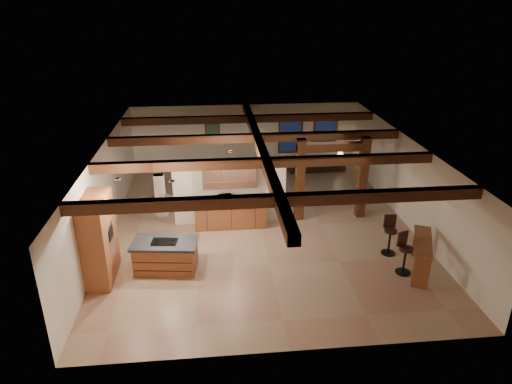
# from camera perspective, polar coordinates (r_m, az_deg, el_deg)

# --- Properties ---
(ground) EXTENTS (12.00, 12.00, 0.00)m
(ground) POSITION_cam_1_polar(r_m,az_deg,el_deg) (15.58, 0.58, -4.34)
(ground) COLOR tan
(ground) RESTS_ON ground
(room_walls) EXTENTS (12.00, 12.00, 12.00)m
(room_walls) POSITION_cam_1_polar(r_m,az_deg,el_deg) (14.85, 0.61, 1.78)
(room_walls) COLOR white
(room_walls) RESTS_ON ground
(ceiling_beams) EXTENTS (10.00, 12.00, 0.28)m
(ceiling_beams) POSITION_cam_1_polar(r_m,az_deg,el_deg) (14.52, 0.63, 5.39)
(ceiling_beams) COLOR #3F230F
(ceiling_beams) RESTS_ON room_walls
(timber_posts) EXTENTS (2.50, 0.30, 2.90)m
(timber_posts) POSITION_cam_1_polar(r_m,az_deg,el_deg) (15.77, 9.49, 2.68)
(timber_posts) COLOR #3F230F
(timber_posts) RESTS_ON ground
(partition_wall) EXTENTS (3.80, 0.18, 2.20)m
(partition_wall) POSITION_cam_1_polar(r_m,az_deg,el_deg) (15.50, -3.28, -0.04)
(partition_wall) COLOR white
(partition_wall) RESTS_ON ground
(pantry_cabinet) EXTENTS (0.67, 1.60, 2.40)m
(pantry_cabinet) POSITION_cam_1_polar(r_m,az_deg,el_deg) (13.03, -19.02, -5.57)
(pantry_cabinet) COLOR brown
(pantry_cabinet) RESTS_ON ground
(back_counter) EXTENTS (2.50, 0.66, 0.94)m
(back_counter) POSITION_cam_1_polar(r_m,az_deg,el_deg) (15.40, -3.16, -2.74)
(back_counter) COLOR brown
(back_counter) RESTS_ON ground
(upper_display_cabinet) EXTENTS (1.80, 0.36, 0.95)m
(upper_display_cabinet) POSITION_cam_1_polar(r_m,az_deg,el_deg) (15.04, -3.31, 2.31)
(upper_display_cabinet) COLOR brown
(upper_display_cabinet) RESTS_ON partition_wall
(range_hood) EXTENTS (1.10, 1.10, 1.40)m
(range_hood) POSITION_cam_1_polar(r_m,az_deg,el_deg) (12.66, -11.69, -2.61)
(range_hood) COLOR silver
(range_hood) RESTS_ON room_walls
(back_windows) EXTENTS (2.70, 0.07, 1.70)m
(back_windows) POSITION_cam_1_polar(r_m,az_deg,el_deg) (20.94, 6.50, 7.18)
(back_windows) COLOR #3F230F
(back_windows) RESTS_ON room_walls
(framed_art) EXTENTS (0.65, 0.05, 0.85)m
(framed_art) POSITION_cam_1_polar(r_m,az_deg,el_deg) (20.43, -5.45, 7.41)
(framed_art) COLOR #3F230F
(framed_art) RESTS_ON room_walls
(recessed_cans) EXTENTS (3.16, 2.46, 0.03)m
(recessed_cans) POSITION_cam_1_polar(r_m,az_deg,el_deg) (12.61, -9.92, 2.79)
(recessed_cans) COLOR silver
(recessed_cans) RESTS_ON room_walls
(kitchen_island) EXTENTS (1.92, 1.18, 0.90)m
(kitchen_island) POSITION_cam_1_polar(r_m,az_deg,el_deg) (13.28, -11.23, -7.79)
(kitchen_island) COLOR brown
(kitchen_island) RESTS_ON ground
(dining_table) EXTENTS (1.99, 1.48, 0.62)m
(dining_table) POSITION_cam_1_polar(r_m,az_deg,el_deg) (17.51, -2.28, -0.02)
(dining_table) COLOR #39180E
(dining_table) RESTS_ON ground
(sofa) EXTENTS (2.35, 1.02, 0.67)m
(sofa) POSITION_cam_1_polar(r_m,az_deg,el_deg) (20.77, 7.20, 3.65)
(sofa) COLOR black
(sofa) RESTS_ON ground
(microwave) EXTENTS (0.47, 0.36, 0.24)m
(microwave) POSITION_cam_1_polar(r_m,az_deg,el_deg) (15.15, -3.87, -0.78)
(microwave) COLOR #B7B8BC
(microwave) RESTS_ON back_counter
(bar_counter) EXTENTS (1.18, 1.91, 0.98)m
(bar_counter) POSITION_cam_1_polar(r_m,az_deg,el_deg) (13.67, 20.01, -6.89)
(bar_counter) COLOR brown
(bar_counter) RESTS_ON ground
(side_table) EXTENTS (0.45, 0.45, 0.52)m
(side_table) POSITION_cam_1_polar(r_m,az_deg,el_deg) (20.94, 10.40, 3.39)
(side_table) COLOR #3F230F
(side_table) RESTS_ON ground
(table_lamp) EXTENTS (0.28, 0.28, 0.33)m
(table_lamp) POSITION_cam_1_polar(r_m,az_deg,el_deg) (20.78, 10.50, 4.67)
(table_lamp) COLOR black
(table_lamp) RESTS_ON side_table
(bar_stool_a) EXTENTS (0.46, 0.47, 1.22)m
(bar_stool_a) POSITION_cam_1_polar(r_m,az_deg,el_deg) (13.48, 18.04, -7.25)
(bar_stool_a) COLOR black
(bar_stool_a) RESTS_ON ground
(bar_stool_b) EXTENTS (0.43, 0.44, 1.23)m
(bar_stool_b) POSITION_cam_1_polar(r_m,az_deg,el_deg) (14.33, 16.38, -5.14)
(bar_stool_b) COLOR black
(bar_stool_b) RESTS_ON ground
(dining_chairs) EXTENTS (1.90, 1.90, 1.14)m
(dining_chairs) POSITION_cam_1_polar(r_m,az_deg,el_deg) (17.41, -2.30, 0.78)
(dining_chairs) COLOR #3F230F
(dining_chairs) RESTS_ON ground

